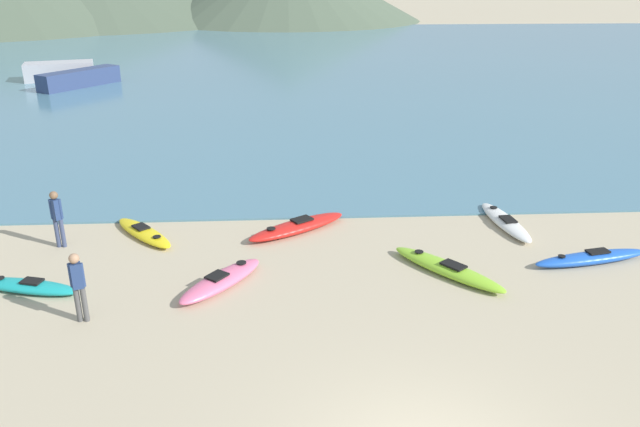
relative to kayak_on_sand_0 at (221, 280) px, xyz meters
The scene contains 12 objects.
bay_water 39.61m from the kayak_on_sand_0, 84.35° to the left, with size 160.00×70.00×0.06m, color teal.
kayak_on_sand_0 is the anchor object (origin of this frame).
kayak_on_sand_1 5.93m from the kayak_on_sand_0, ahead, with size 2.77×3.17×0.36m.
kayak_on_sand_2 9.24m from the kayak_on_sand_0, 22.38° to the left, with size 1.03×3.32×0.31m.
kayak_on_sand_3 3.96m from the kayak_on_sand_0, 59.44° to the left, with size 3.30×2.58×0.39m.
kayak_on_sand_4 4.23m from the kayak_on_sand_0, 128.31° to the left, with size 2.39×2.71×0.30m.
kayak_on_sand_5 10.04m from the kayak_on_sand_0, ahead, with size 3.48×1.22×0.36m.
kayak_on_sand_6 4.81m from the kayak_on_sand_0, behind, with size 2.86×1.33×0.33m.
person_near_foreground 3.46m from the kayak_on_sand_0, 153.98° to the right, with size 0.35×0.27×1.71m.
person_near_waterline 5.62m from the kayak_on_sand_0, 150.87° to the left, with size 0.35×0.30×1.71m.
moored_boat_2 30.99m from the kayak_on_sand_0, 112.64° to the left, with size 4.43×5.43×1.11m.
moored_boat_3 34.45m from the kayak_on_sand_0, 114.22° to the left, with size 4.94×3.15×1.23m.
Camera 1 is at (-2.20, -7.79, 7.61)m, focal length 35.00 mm.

